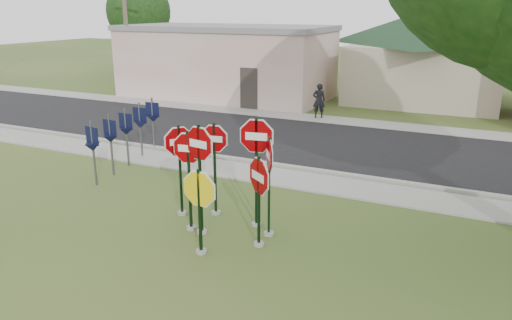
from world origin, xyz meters
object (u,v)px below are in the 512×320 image
at_px(stop_sign_left, 189,167).
at_px(utility_pole_near, 125,12).
at_px(pedestrian, 319,101).
at_px(stop_sign_yellow, 199,202).
at_px(stop_sign_center, 200,163).

distance_m(stop_sign_left, utility_pole_near, 19.75).
bearing_deg(pedestrian, stop_sign_yellow, 75.33).
height_order(utility_pole_near, pedestrian, utility_pole_near).
relative_size(stop_sign_left, pedestrian, 1.56).
xyz_separation_m(stop_sign_center, utility_pole_near, (-13.71, 14.22, 3.20)).
xyz_separation_m(stop_sign_yellow, stop_sign_left, (-0.87, 0.95, 0.38)).
distance_m(stop_sign_left, pedestrian, 13.50).
relative_size(stop_sign_center, pedestrian, 1.68).
relative_size(stop_sign_center, stop_sign_yellow, 1.35).
distance_m(stop_sign_center, pedestrian, 13.62).
height_order(stop_sign_yellow, utility_pole_near, utility_pole_near).
xyz_separation_m(utility_pole_near, pedestrian, (12.05, -0.73, -4.08)).
distance_m(stop_sign_yellow, pedestrian, 14.54).
xyz_separation_m(stop_sign_left, utility_pole_near, (-13.36, 14.15, 3.37)).
relative_size(utility_pole_near, pedestrian, 5.72).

